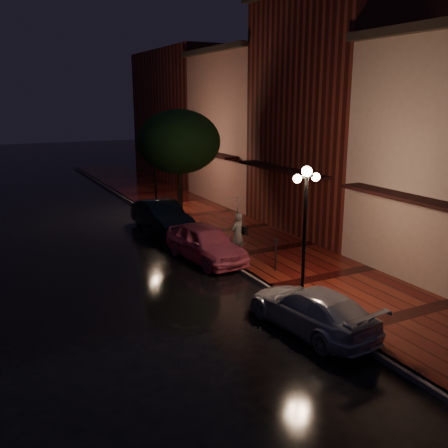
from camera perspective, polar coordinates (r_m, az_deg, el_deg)
ground at (r=20.51m, az=-0.14°, el=-4.18°), size 120.00×120.00×0.00m
sidewalk at (r=21.56m, az=5.20°, el=-3.11°), size 4.50×60.00×0.15m
curb at (r=20.49m, az=-0.14°, el=-3.98°), size 0.25×60.00×0.15m
storefront_mid at (r=25.01m, az=12.42°, el=11.68°), size 5.00×8.00×11.00m
storefront_far at (r=31.65m, az=2.98°, el=10.66°), size 5.00×8.00×9.00m
storefront_extra at (r=40.58m, az=-4.25°, el=12.15°), size 5.00×12.00×10.00m
streetlamp_near at (r=15.86m, az=9.21°, el=-0.13°), size 0.96×0.36×4.31m
streetlamp_far at (r=28.16m, az=-7.89°, el=6.21°), size 0.96×0.36×4.31m
street_tree at (r=25.27m, az=-5.16°, el=9.12°), size 4.16×4.16×5.80m
pink_car at (r=20.33m, az=-2.09°, el=-2.14°), size 2.22×4.57×1.50m
navy_car at (r=24.93m, az=-7.11°, el=0.88°), size 1.87×4.71×1.53m
silver_car at (r=14.64m, az=9.95°, el=-9.58°), size 2.22×4.52×1.26m
woman_with_umbrella at (r=20.45m, az=1.59°, el=0.90°), size 1.01×1.03×2.44m
parking_meter at (r=18.73m, az=5.94°, el=-3.16°), size 0.13×0.11×1.25m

